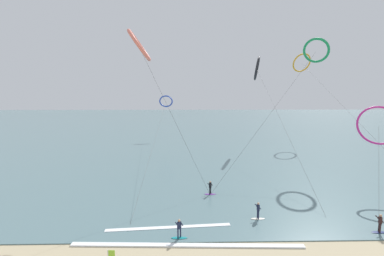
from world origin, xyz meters
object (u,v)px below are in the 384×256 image
at_px(surfer_ivory, 258,212).
at_px(kite_magenta, 379,125).
at_px(surfer_navy, 380,225).
at_px(kite_charcoal, 257,68).
at_px(kite_cobalt, 166,101).
at_px(surfer_violet, 210,189).
at_px(kite_emerald, 316,51).
at_px(kite_amber, 302,63).
at_px(kite_coral, 139,45).
at_px(surfer_teal, 179,230).

distance_m(surfer_ivory, kite_magenta, 20.35).
relative_size(surfer_navy, kite_charcoal, 0.04).
height_order(surfer_ivory, kite_cobalt, kite_cobalt).
xyz_separation_m(surfer_violet, kite_emerald, (19.95, 15.86, 19.18)).
distance_m(kite_magenta, kite_cobalt, 50.74).
distance_m(kite_emerald, kite_amber, 24.15).
xyz_separation_m(surfer_violet, kite_coral, (-8.57, 1.95, 17.32)).
height_order(kite_charcoal, kite_amber, kite_amber).
distance_m(surfer_teal, kite_charcoal, 47.05).
bearing_deg(surfer_ivory, kite_magenta, 110.60).
bearing_deg(kite_coral, kite_emerald, -64.19).
xyz_separation_m(surfer_teal, kite_coral, (-5.06, 11.61, 17.32)).
distance_m(surfer_teal, kite_magenta, 28.22).
distance_m(surfer_navy, kite_magenta, 14.81).
distance_m(kite_coral, kite_emerald, 31.79).
xyz_separation_m(kite_cobalt, kite_amber, (36.36, -3.50, 10.21)).
distance_m(surfer_teal, surfer_violet, 10.28).
bearing_deg(surfer_navy, kite_magenta, 163.71).
height_order(surfer_navy, kite_amber, kite_amber).
bearing_deg(surfer_teal, kite_coral, -109.02).
bearing_deg(kite_magenta, surfer_ivory, -136.86).
distance_m(kite_magenta, kite_emerald, 18.59).
xyz_separation_m(surfer_navy, kite_cobalt, (-22.85, 51.36, 9.71)).
bearing_deg(surfer_ivory, kite_cobalt, -168.93).
distance_m(surfer_navy, kite_amber, 53.57).
bearing_deg(surfer_navy, surfer_ivory, -87.22).
xyz_separation_m(surfer_navy, kite_charcoal, (-0.62, 39.62, 17.59)).
relative_size(surfer_navy, kite_emerald, 0.08).
bearing_deg(kite_charcoal, kite_magenta, 31.80).
bearing_deg(kite_coral, surfer_violet, -103.02).
bearing_deg(kite_emerald, surfer_violet, 79.14).
height_order(kite_charcoal, kite_coral, kite_charcoal).
bearing_deg(kite_magenta, surfer_navy, -105.44).
xyz_separation_m(kite_emerald, kite_amber, (7.72, 22.87, 0.74)).
height_order(surfer_violet, kite_charcoal, kite_charcoal).
xyz_separation_m(surfer_violet, kite_charcoal, (13.55, 30.50, 17.59)).
distance_m(surfer_navy, kite_cobalt, 57.05).
bearing_deg(surfer_teal, surfer_violet, -152.51).
relative_size(surfer_violet, kite_amber, 0.04).
xyz_separation_m(kite_cobalt, kite_emerald, (28.65, -26.37, 9.47)).
height_order(kite_magenta, kite_coral, kite_coral).
bearing_deg(surfer_ivory, kite_coral, -127.00).
distance_m(surfer_violet, kite_magenta, 22.68).
distance_m(kite_charcoal, kite_emerald, 16.06).
relative_size(surfer_navy, kite_magenta, 0.14).
xyz_separation_m(surfer_teal, kite_charcoal, (17.06, 40.16, 17.59)).
distance_m(surfer_violet, surfer_ivory, 7.60).
bearing_deg(surfer_violet, surfer_teal, 12.34).
bearing_deg(kite_cobalt, kite_emerald, -50.37).
distance_m(surfer_navy, kite_coral, 30.65).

